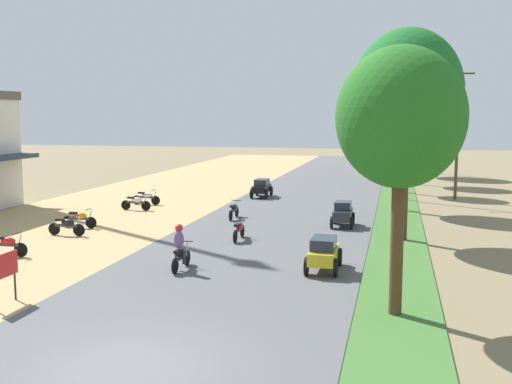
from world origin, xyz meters
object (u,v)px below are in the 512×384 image
Objects in this scene: parked_motorbike_fourth at (67,225)px; motorbike_ahead_second at (239,229)px; median_tree_fifth at (403,96)px; utility_pole_near at (458,131)px; median_tree_nearest at (401,119)px; median_tree_second at (407,93)px; parked_motorbike_third at (7,244)px; streetlamp_near at (402,126)px; car_hatchback_charcoal at (343,213)px; parked_motorbike_seventh at (146,197)px; motorbike_foreground_rider at (180,248)px; street_signboard at (3,269)px; parked_motorbike_fifth at (80,218)px; median_tree_third at (403,106)px; car_sedan_yellow at (324,252)px; streetlamp_mid at (400,124)px; median_tree_sixth at (402,92)px; car_sedan_black at (262,187)px; parked_motorbike_sixth at (136,202)px; median_tree_fourth at (398,106)px; motorbike_ahead_third at (234,210)px.

parked_motorbike_fourth is 7.91m from motorbike_ahead_second.
utility_pole_near is at bearing -70.11° from median_tree_fifth.
median_tree_second is at bearing 88.39° from median_tree_nearest.
motorbike_ahead_second is (7.99, 4.94, 0.02)m from parked_motorbike_third.
car_hatchback_charcoal is at bearing -104.08° from streetlamp_near.
parked_motorbike_seventh is 1.00× the size of motorbike_foreground_rider.
parked_motorbike_fourth is at bearing 110.48° from street_signboard.
parked_motorbike_fifth is at bearing -141.59° from utility_pole_near.
median_tree_nearest reaches higher than car_hatchback_charcoal.
street_signboard is at bearing -119.12° from utility_pole_near.
car_sedan_yellow is (-2.66, -14.86, -5.25)m from median_tree_third.
median_tree_nearest is at bearing -90.24° from streetlamp_mid.
parked_motorbike_third and parked_motorbike_fourth have the same top height.
streetlamp_mid is at bearing 76.59° from street_signboard.
street_signboard is 30.33m from utility_pole_near.
motorbike_ahead_second is (-6.86, -36.36, -4.10)m from streetlamp_mid.
median_tree_sixth reaches higher than car_sedan_black.
motorbike_foreground_rider is at bearing -62.81° from parked_motorbike_seventh.
median_tree_fifth is at bearing 72.53° from street_signboard.
car_sedan_yellow is at bearing 2.26° from parked_motorbike_third.
street_signboard is (3.60, -9.65, 0.55)m from parked_motorbike_fourth.
median_tree_nearest reaches higher than parked_motorbike_sixth.
median_tree_sixth is at bearing 68.48° from parked_motorbike_third.
median_tree_sixth reaches higher than street_signboard.
motorbike_ahead_second is (-6.86, -15.23, -4.24)m from streetlamp_near.
streetlamp_near is at bearing 7.98° from car_sedan_black.
median_tree_third is at bearing 45.89° from parked_motorbike_third.
median_tree_third is 4.67× the size of motorbike_foreground_rider.
median_tree_fifth reaches higher than streetlamp_near.
median_tree_third is 22.60m from median_tree_sixth.
car_sedan_yellow is (-6.17, -20.43, -3.76)m from utility_pole_near.
parked_motorbike_fifth is at bearing 92.67° from parked_motorbike_third.
car_sedan_black is at bearing -128.36° from median_tree_fifth.
motorbike_foreground_rider is (7.19, -4.81, 0.30)m from parked_motorbike_fourth.
street_signboard is 11.89m from median_tree_nearest.
median_tree_nearest is 0.80× the size of median_tree_second.
utility_pole_near reaches higher than parked_motorbike_fifth.
motorbike_ahead_second is at bearing -114.26° from streetlamp_near.
median_tree_third is (11.15, 20.76, 4.89)m from street_signboard.
parked_motorbike_fifth is 24.03m from median_tree_fourth.
parked_motorbike_sixth is 16.63m from car_sedan_yellow.
utility_pole_near is at bearing 42.40° from parked_motorbike_fourth.
streetlamp_mid is at bearing 89.76° from median_tree_nearest.
street_signboard is (3.93, -19.47, 0.55)m from parked_motorbike_seventh.
streetlamp_mid is (-0.01, 25.96, -1.32)m from median_tree_third.
median_tree_fifth reaches higher than car_sedan_yellow.
median_tree_third is 1.05× the size of streetlamp_mid.
street_signboard is at bearing -171.06° from median_tree_nearest.
car_sedan_yellow is at bearing -97.65° from streetlamp_near.
parked_motorbike_seventh is at bearing 149.51° from motorbike_ahead_third.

